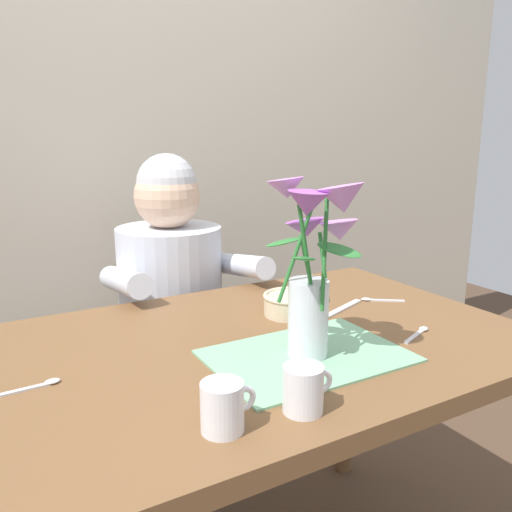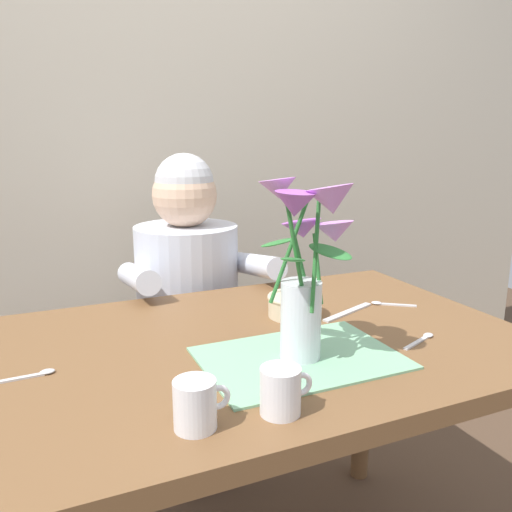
% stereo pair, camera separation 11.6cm
% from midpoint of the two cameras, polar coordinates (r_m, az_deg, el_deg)
% --- Properties ---
extents(wood_panel_backdrop, '(4.00, 0.10, 2.50)m').
position_cam_midpoint_polar(wood_panel_backdrop, '(2.07, -16.15, 14.45)').
color(wood_panel_backdrop, beige).
rests_on(wood_panel_backdrop, ground_plane).
extents(dining_table, '(1.20, 0.80, 0.74)m').
position_cam_midpoint_polar(dining_table, '(1.21, -1.95, -13.40)').
color(dining_table, brown).
rests_on(dining_table, ground_plane).
extents(seated_person, '(0.45, 0.47, 1.14)m').
position_cam_midpoint_polar(seated_person, '(1.77, -11.14, -7.68)').
color(seated_person, '#4C4C56').
rests_on(seated_person, ground_plane).
extents(striped_placemat, '(0.40, 0.28, 0.00)m').
position_cam_midpoint_polar(striped_placemat, '(1.08, 2.61, -11.11)').
color(striped_placemat, '#7AB289').
rests_on(striped_placemat, dining_table).
extents(flower_vase, '(0.23, 0.26, 0.37)m').
position_cam_midpoint_polar(flower_vase, '(1.01, 3.19, -0.62)').
color(flower_vase, silver).
rests_on(flower_vase, dining_table).
extents(ceramic_bowl, '(0.14, 0.14, 0.06)m').
position_cam_midpoint_polar(ceramic_bowl, '(1.31, 1.20, -5.32)').
color(ceramic_bowl, beige).
rests_on(ceramic_bowl, dining_table).
extents(dinner_knife, '(0.18, 0.09, 0.00)m').
position_cam_midpoint_polar(dinner_knife, '(1.36, 7.06, -5.93)').
color(dinner_knife, silver).
rests_on(dinner_knife, dining_table).
extents(ceramic_mug, '(0.09, 0.07, 0.08)m').
position_cam_midpoint_polar(ceramic_mug, '(0.83, -7.88, -16.38)').
color(ceramic_mug, silver).
rests_on(ceramic_mug, dining_table).
extents(tea_cup, '(0.09, 0.07, 0.08)m').
position_cam_midpoint_polar(tea_cup, '(0.87, 1.44, -14.65)').
color(tea_cup, silver).
rests_on(tea_cup, dining_table).
extents(spoon_0, '(0.11, 0.08, 0.01)m').
position_cam_midpoint_polar(spoon_0, '(1.45, 10.96, -4.84)').
color(spoon_0, silver).
rests_on(spoon_0, dining_table).
extents(spoon_1, '(0.12, 0.06, 0.01)m').
position_cam_midpoint_polar(spoon_1, '(1.24, 15.17, -8.25)').
color(spoon_1, silver).
rests_on(spoon_1, dining_table).
extents(spoon_2, '(0.12, 0.02, 0.01)m').
position_cam_midpoint_polar(spoon_2, '(1.06, -26.17, -12.86)').
color(spoon_2, silver).
rests_on(spoon_2, dining_table).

